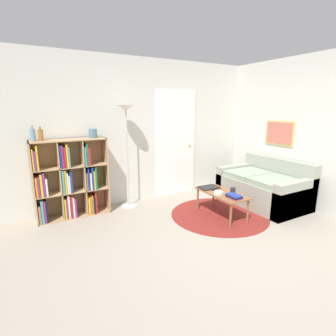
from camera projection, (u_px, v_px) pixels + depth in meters
The scene contains 16 objects.
ground_plane at pixel (236, 261), 3.04m from camera, with size 14.00×14.00×0.00m, color gray.
wall_back at pixel (147, 132), 4.89m from camera, with size 7.44×0.11×2.60m.
wall_right at pixel (283, 131), 4.87m from camera, with size 0.08×5.48×2.60m.
rug at pixel (219, 215), 4.34m from camera, with size 1.59×1.59×0.01m.
bookshelf at pixel (69, 181), 4.17m from camera, with size 1.12×0.34×1.26m.
floor_lamp at pixel (126, 127), 4.38m from camera, with size 0.30×0.30×1.77m.
couch at pixel (265, 188), 4.83m from camera, with size 0.94×1.50×0.81m.
coffee_table at pixel (222, 195), 4.23m from camera, with size 0.42×0.90×0.40m.
laptop at pixel (209, 187), 4.45m from camera, with size 0.33×0.24×0.02m.
bowl at pixel (218, 193), 4.13m from camera, with size 0.15×0.15×0.04m.
book_stack_on_table at pixel (234, 196), 3.95m from camera, with size 0.15×0.23×0.05m.
cup at pixel (233, 190), 4.17m from camera, with size 0.08×0.08×0.09m.
remote at pixel (217, 191), 4.25m from camera, with size 0.06×0.15×0.02m.
bottle_left at pixel (33, 135), 3.77m from camera, with size 0.07×0.07×0.22m.
bottle_middle at pixel (41, 135), 3.82m from camera, with size 0.07×0.07×0.21m.
vase_on_shelf at pixel (93, 133), 4.20m from camera, with size 0.13×0.13×0.15m.
Camera 1 is at (-2.02, -1.98, 1.75)m, focal length 28.00 mm.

